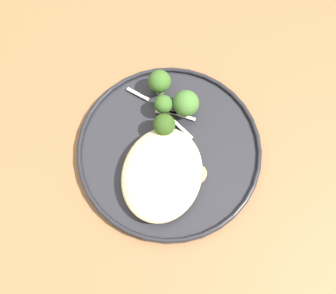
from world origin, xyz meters
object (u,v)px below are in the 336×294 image
broccoli_floret_center_pile (163,106)px  seared_scallop_large_seared (146,180)px  seared_scallop_rear_pale (198,174)px  broccoli_floret_split_head (186,103)px  dinner_plate (168,149)px  seared_scallop_tilted_round (183,177)px  seared_scallop_front_small (142,164)px  broccoli_floret_tall_stalk (159,82)px  seared_scallop_on_noodles (168,196)px  seared_scallop_center_golden (159,170)px  broccoli_floret_right_tilted (164,125)px

broccoli_floret_center_pile → seared_scallop_large_seared: bearing=1.2°
seared_scallop_rear_pale → broccoli_floret_split_head: 0.11m
dinner_plate → seared_scallop_tilted_round: bearing=38.1°
seared_scallop_front_small → broccoli_floret_center_pile: (-0.09, 0.01, 0.02)m
seared_scallop_rear_pale → seared_scallop_tilted_round: seared_scallop_rear_pale is taller
seared_scallop_large_seared → broccoli_floret_tall_stalk: 0.16m
seared_scallop_rear_pale → seared_scallop_on_noodles: size_ratio=0.84×
seared_scallop_on_noodles → broccoli_floret_split_head: 0.15m
seared_scallop_center_golden → broccoli_floret_tall_stalk: 0.14m
seared_scallop_rear_pale → seared_scallop_on_noodles: (0.04, -0.04, -0.00)m
broccoli_floret_tall_stalk → seared_scallop_center_golden: bearing=13.9°
seared_scallop_center_golden → seared_scallop_on_noodles: same height
dinner_plate → broccoli_floret_split_head: (-0.07, 0.01, 0.03)m
seared_scallop_tilted_round → broccoli_floret_center_pile: bearing=-151.0°
seared_scallop_on_noodles → broccoli_floret_split_head: (-0.15, -0.01, 0.02)m
broccoli_floret_split_head → broccoli_floret_tall_stalk: bearing=-118.7°
seared_scallop_rear_pale → broccoli_floret_split_head: size_ratio=0.51×
seared_scallop_rear_pale → seared_scallop_front_small: 0.09m
dinner_plate → seared_scallop_on_noodles: seared_scallop_on_noodles is taller
seared_scallop_center_golden → seared_scallop_front_small: (-0.00, -0.03, 0.00)m
seared_scallop_front_small → broccoli_floret_tall_stalk: bearing=-177.4°
broccoli_floret_center_pile → seared_scallop_on_noodles: bearing=16.8°
seared_scallop_center_golden → seared_scallop_rear_pale: (-0.01, 0.06, 0.00)m
dinner_plate → seared_scallop_rear_pale: seared_scallop_rear_pale is taller
seared_scallop_center_golden → seared_scallop_on_noodles: (0.04, 0.02, 0.00)m
seared_scallop_tilted_round → broccoli_floret_center_pile: broccoli_floret_center_pile is taller
seared_scallop_on_noodles → broccoli_floret_center_pile: size_ratio=0.67×
broccoli_floret_right_tilted → broccoli_floret_split_head: bearing=151.2°
seared_scallop_center_golden → seared_scallop_tilted_round: 0.04m
seared_scallop_front_small → dinner_plate: bearing=140.1°
seared_scallop_front_small → broccoli_floret_right_tilted: broccoli_floret_right_tilted is taller
broccoli_floret_tall_stalk → seared_scallop_tilted_round: bearing=26.9°
broccoli_floret_tall_stalk → seared_scallop_front_small: bearing=2.6°
broccoli_floret_split_head → seared_scallop_rear_pale: bearing=22.5°
seared_scallop_rear_pale → seared_scallop_center_golden: bearing=-83.3°
seared_scallop_center_golden → broccoli_floret_split_head: (-0.11, 0.02, 0.02)m
seared_scallop_large_seared → seared_scallop_tilted_round: 0.06m
seared_scallop_center_golden → seared_scallop_rear_pale: size_ratio=0.85×
seared_scallop_on_noodles → broccoli_floret_center_pile: 0.14m
seared_scallop_large_seared → seared_scallop_tilted_round: size_ratio=1.37×
seared_scallop_tilted_round → broccoli_floret_center_pile: (-0.10, -0.06, 0.02)m
seared_scallop_tilted_round → broccoli_floret_split_head: broccoli_floret_split_head is taller
dinner_plate → broccoli_floret_tall_stalk: 0.11m
seared_scallop_center_golden → seared_scallop_front_small: bearing=-94.4°
seared_scallop_rear_pale → seared_scallop_tilted_round: (0.01, -0.02, -0.00)m
seared_scallop_on_noodles → seared_scallop_front_small: (-0.04, -0.05, 0.00)m
seared_scallop_front_small → broccoli_floret_center_pile: bearing=174.3°
broccoli_floret_tall_stalk → broccoli_floret_right_tilted: 0.08m
seared_scallop_on_noodles → broccoli_floret_tall_stalk: bearing=-162.1°
broccoli_floret_center_pile → broccoli_floret_split_head: size_ratio=0.89×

